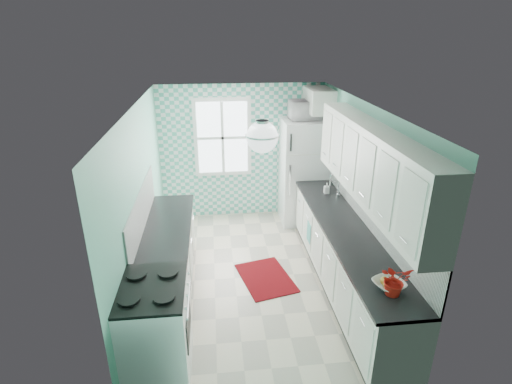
{
  "coord_description": "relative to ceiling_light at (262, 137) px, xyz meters",
  "views": [
    {
      "loc": [
        -0.52,
        -4.92,
        3.41
      ],
      "look_at": [
        0.05,
        0.25,
        1.25
      ],
      "focal_mm": 28.0,
      "sensor_mm": 36.0,
      "label": 1
    }
  ],
  "objects": [
    {
      "name": "accent_wall",
      "position": [
        0.0,
        2.99,
        -1.07
      ],
      "size": [
        3.0,
        0.01,
        2.5
      ],
      "primitive_type": "cube",
      "color": "#4AB19D",
      "rests_on": "wall_back"
    },
    {
      "name": "stove",
      "position": [
        -1.2,
        -0.78,
        -1.78
      ],
      "size": [
        0.69,
        0.87,
        1.05
      ],
      "rotation": [
        0.0,
        0.0,
        -0.03
      ],
      "color": "white",
      "rests_on": "floor"
    },
    {
      "name": "upper_cabinet_fridge",
      "position": [
        1.3,
        2.63,
        -0.07
      ],
      "size": [
        0.4,
        0.74,
        0.4
      ],
      "primitive_type": "cube",
      "color": "white",
      "rests_on": "wall_right"
    },
    {
      "name": "potted_plant",
      "position": [
        1.2,
        -1.0,
        -1.22
      ],
      "size": [
        0.34,
        0.31,
        0.32
      ],
      "primitive_type": "imported",
      "rotation": [
        0.0,
        0.0,
        0.21
      ],
      "color": "#B50E20",
      "rests_on": "countertop_right"
    },
    {
      "name": "base_cabinets_right",
      "position": [
        1.2,
        0.4,
        -1.87
      ],
      "size": [
        0.6,
        3.6,
        0.9
      ],
      "primitive_type": "cube",
      "color": "white",
      "rests_on": "floor"
    },
    {
      "name": "wall_left",
      "position": [
        -1.51,
        0.8,
        -1.07
      ],
      "size": [
        0.02,
        4.4,
        2.5
      ],
      "primitive_type": "cube",
      "color": "#72C6AB",
      "rests_on": "floor"
    },
    {
      "name": "wall_front",
      "position": [
        0.0,
        -1.41,
        -1.07
      ],
      "size": [
        3.0,
        0.02,
        2.5
      ],
      "primitive_type": "cube",
      "color": "#72C6AB",
      "rests_on": "floor"
    },
    {
      "name": "rug",
      "position": [
        0.16,
        0.74,
        -2.32
      ],
      "size": [
        0.88,
        1.09,
        0.02
      ],
      "primitive_type": "cube",
      "rotation": [
        0.0,
        0.0,
        0.24
      ],
      "color": "maroon",
      "rests_on": "floor"
    },
    {
      "name": "dish_towel",
      "position": [
        0.89,
        1.19,
        -1.84
      ],
      "size": [
        0.04,
        0.21,
        0.31
      ],
      "primitive_type": "cube",
      "rotation": [
        0.0,
        0.0,
        0.1
      ],
      "color": "#599D99",
      "rests_on": "base_cabinets_right"
    },
    {
      "name": "microwave",
      "position": [
        1.11,
        2.63,
        -0.24
      ],
      "size": [
        0.61,
        0.43,
        0.33
      ],
      "primitive_type": "imported",
      "rotation": [
        0.0,
        0.0,
        3.2
      ],
      "color": "white",
      "rests_on": "fridge"
    },
    {
      "name": "floor",
      "position": [
        0.0,
        0.8,
        -2.33
      ],
      "size": [
        3.0,
        4.4,
        0.02
      ],
      "primitive_type": "cube",
      "color": "beige",
      "rests_on": "ground"
    },
    {
      "name": "upper_cabinets_right",
      "position": [
        1.33,
        0.2,
        -0.42
      ],
      "size": [
        0.33,
        3.2,
        0.9
      ],
      "primitive_type": "cube",
      "color": "white",
      "rests_on": "wall_right"
    },
    {
      "name": "fruit_bowl",
      "position": [
        1.2,
        -0.9,
        -1.34
      ],
      "size": [
        0.39,
        0.39,
        0.08
      ],
      "primitive_type": "imported",
      "rotation": [
        0.0,
        0.0,
        0.33
      ],
      "color": "white",
      "rests_on": "countertop_right"
    },
    {
      "name": "wall_right",
      "position": [
        1.51,
        0.8,
        -1.07
      ],
      "size": [
        0.02,
        4.4,
        2.5
      ],
      "primitive_type": "cube",
      "color": "#72C6AB",
      "rests_on": "floor"
    },
    {
      "name": "countertop_right",
      "position": [
        1.19,
        0.4,
        -1.4
      ],
      "size": [
        0.63,
        3.6,
        0.04
      ],
      "primitive_type": "cube",
      "color": "black",
      "rests_on": "base_cabinets_right"
    },
    {
      "name": "sink",
      "position": [
        1.2,
        1.45,
        -1.39
      ],
      "size": [
        0.52,
        0.43,
        0.53
      ],
      "rotation": [
        0.0,
        0.0,
        -0.04
      ],
      "color": "silver",
      "rests_on": "countertop_right"
    },
    {
      "name": "ceiling",
      "position": [
        0.0,
        0.8,
        0.19
      ],
      "size": [
        3.0,
        4.4,
        0.02
      ],
      "primitive_type": "cube",
      "color": "white",
      "rests_on": "wall_back"
    },
    {
      "name": "backsplash_left",
      "position": [
        -1.49,
        0.73,
        -1.13
      ],
      "size": [
        0.02,
        2.15,
        0.51
      ],
      "primitive_type": "cube",
      "color": "white",
      "rests_on": "wall_left"
    },
    {
      "name": "window",
      "position": [
        -0.35,
        2.96,
        -0.77
      ],
      "size": [
        1.04,
        0.05,
        1.44
      ],
      "color": "white",
      "rests_on": "wall_back"
    },
    {
      "name": "base_cabinets_left",
      "position": [
        -1.2,
        0.73,
        -1.87
      ],
      "size": [
        0.6,
        2.15,
        0.9
      ],
      "primitive_type": "cube",
      "color": "white",
      "rests_on": "floor"
    },
    {
      "name": "soap_bottle",
      "position": [
        1.25,
        1.62,
        -1.3
      ],
      "size": [
        0.08,
        0.08,
        0.17
      ],
      "primitive_type": "imported",
      "rotation": [
        0.0,
        0.0,
        -0.03
      ],
      "color": "#9CBCC6",
      "rests_on": "countertop_right"
    },
    {
      "name": "wall_back",
      "position": [
        0.0,
        3.01,
        -1.07
      ],
      "size": [
        3.0,
        0.02,
        2.5
      ],
      "primitive_type": "cube",
      "color": "#72C6AB",
      "rests_on": "floor"
    },
    {
      "name": "fridge",
      "position": [
        1.11,
        2.63,
        -1.36
      ],
      "size": [
        0.84,
        0.83,
        1.92
      ],
      "rotation": [
        0.0,
        0.0,
        0.0
      ],
      "color": "white",
      "rests_on": "floor"
    },
    {
      "name": "countertop_left",
      "position": [
        -1.19,
        0.73,
        -1.4
      ],
      "size": [
        0.63,
        2.15,
        0.04
      ],
      "primitive_type": "cube",
      "color": "black",
      "rests_on": "base_cabinets_left"
    },
    {
      "name": "backsplash_right",
      "position": [
        1.49,
        0.4,
        -1.13
      ],
      "size": [
        0.02,
        3.6,
        0.51
      ],
      "primitive_type": "cube",
      "color": "white",
      "rests_on": "wall_right"
    },
    {
      "name": "ceiling_light",
      "position": [
        0.0,
        0.0,
        0.0
      ],
      "size": [
        0.34,
        0.34,
        0.35
      ],
      "color": "silver",
      "rests_on": "ceiling"
    }
  ]
}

